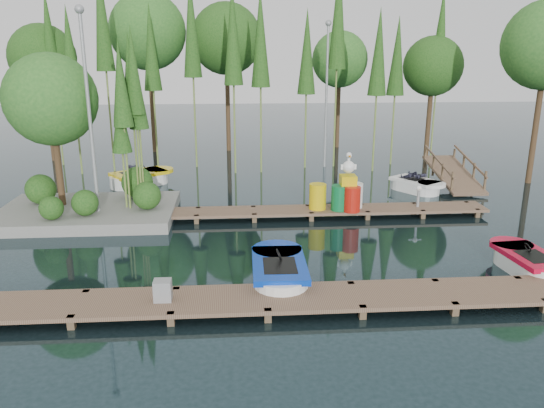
{
  "coord_description": "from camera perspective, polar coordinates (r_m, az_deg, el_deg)",
  "views": [
    {
      "loc": [
        -0.68,
        -15.78,
        5.86
      ],
      "look_at": [
        0.5,
        0.5,
        1.1
      ],
      "focal_mm": 35.0,
      "sensor_mm": 36.0,
      "label": 1
    }
  ],
  "objects": [
    {
      "name": "yellow_barrel",
      "position": [
        19.21,
        4.93,
        0.81
      ],
      "size": [
        0.62,
        0.62,
        0.93
      ],
      "primitive_type": "cylinder",
      "color": "#DFBC0B",
      "rests_on": "far_dock"
    },
    {
      "name": "island",
      "position": [
        20.06,
        -20.56,
        7.57
      ],
      "size": [
        6.2,
        4.2,
        6.75
      ],
      "color": "gray",
      "rests_on": "ground"
    },
    {
      "name": "seagull_post",
      "position": [
        20.11,
        15.5,
        1.2
      ],
      "size": [
        0.5,
        0.27,
        0.8
      ],
      "color": "gray",
      "rests_on": "far_dock"
    },
    {
      "name": "ground_plane",
      "position": [
        16.85,
        -1.58,
        -4.1
      ],
      "size": [
        90.0,
        90.0,
        0.0
      ],
      "primitive_type": "plane",
      "color": "#1C3035"
    },
    {
      "name": "ramp",
      "position": [
        24.86,
        18.91,
        3.13
      ],
      "size": [
        1.5,
        3.94,
        1.49
      ],
      "color": "brown",
      "rests_on": "ground"
    },
    {
      "name": "boat_yellow_far",
      "position": [
        24.5,
        -13.98,
        2.69
      ],
      "size": [
        3.2,
        2.81,
        1.49
      ],
      "rotation": [
        0.0,
        0.0,
        0.27
      ],
      "color": "white",
      "rests_on": "ground"
    },
    {
      "name": "lamp_rear",
      "position": [
        27.23,
        5.91,
        12.81
      ],
      "size": [
        0.3,
        0.3,
        7.25
      ],
      "color": "gray",
      "rests_on": "ground"
    },
    {
      "name": "boat_blue",
      "position": [
        13.84,
        0.76,
        -7.47
      ],
      "size": [
        1.43,
        3.04,
        1.02
      ],
      "rotation": [
        0.0,
        0.0,
        -0.02
      ],
      "color": "white",
      "rests_on": "ground"
    },
    {
      "name": "drum_cluster",
      "position": [
        19.22,
        8.24,
        1.17
      ],
      "size": [
        1.21,
        1.11,
        2.08
      ],
      "color": "#0B6632",
      "rests_on": "far_dock"
    },
    {
      "name": "near_dock",
      "position": [
        12.62,
        -0.64,
        -10.21
      ],
      "size": [
        18.0,
        1.5,
        0.5
      ],
      "color": "brown",
      "rests_on": "ground"
    },
    {
      "name": "boat_white_far",
      "position": [
        23.56,
        15.22,
        1.95
      ],
      "size": [
        2.36,
        2.74,
        1.2
      ],
      "rotation": [
        0.0,
        0.0,
        -0.28
      ],
      "color": "white",
      "rests_on": "ground"
    },
    {
      "name": "boat_red",
      "position": [
        16.18,
        25.79,
        -5.73
      ],
      "size": [
        1.41,
        2.7,
        0.87
      ],
      "rotation": [
        0.0,
        0.0,
        0.1
      ],
      "color": "white",
      "rests_on": "ground"
    },
    {
      "name": "tree_screen",
      "position": [
        26.41,
        -7.4,
        16.69
      ],
      "size": [
        34.42,
        18.53,
        10.31
      ],
      "color": "#45301D",
      "rests_on": "ground"
    },
    {
      "name": "utility_cabinet",
      "position": [
        12.58,
        -11.67,
        -9.08
      ],
      "size": [
        0.4,
        0.34,
        0.49
      ],
      "primitive_type": "cube",
      "color": "gray",
      "rests_on": "near_dock"
    },
    {
      "name": "far_dock",
      "position": [
        19.2,
        1.06,
        -0.8
      ],
      "size": [
        15.0,
        1.2,
        0.5
      ],
      "color": "brown",
      "rests_on": "ground"
    },
    {
      "name": "lamp_island",
      "position": [
        18.97,
        -19.18,
        10.54
      ],
      "size": [
        0.3,
        0.3,
        7.25
      ],
      "color": "gray",
      "rests_on": "ground"
    }
  ]
}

